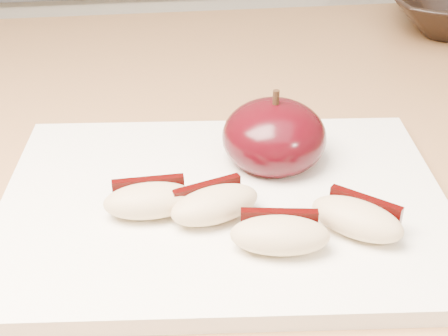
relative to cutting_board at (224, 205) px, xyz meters
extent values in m
cube|color=silver|center=(0.02, 0.84, -0.46)|extent=(2.40, 0.60, 0.90)
cube|color=#9D7344|center=(0.02, 0.14, -0.03)|extent=(1.64, 0.64, 0.04)
cube|color=white|center=(0.00, 0.00, 0.00)|extent=(0.34, 0.26, 0.01)
ellipsoid|color=black|center=(0.04, 0.05, 0.03)|extent=(0.11, 0.11, 0.06)
cylinder|color=black|center=(0.04, 0.05, 0.06)|extent=(0.01, 0.01, 0.01)
ellipsoid|color=tan|center=(-0.05, -0.01, 0.02)|extent=(0.06, 0.03, 0.02)
cube|color=black|center=(-0.05, 0.00, 0.02)|extent=(0.05, 0.01, 0.02)
ellipsoid|color=tan|center=(-0.01, -0.02, 0.02)|extent=(0.07, 0.05, 0.02)
cube|color=black|center=(-0.01, -0.01, 0.02)|extent=(0.05, 0.02, 0.02)
ellipsoid|color=tan|center=(0.03, -0.06, 0.02)|extent=(0.07, 0.04, 0.02)
cube|color=black|center=(0.03, -0.05, 0.02)|extent=(0.05, 0.01, 0.02)
ellipsoid|color=tan|center=(0.08, -0.05, 0.02)|extent=(0.07, 0.06, 0.02)
cube|color=black|center=(0.09, -0.04, 0.02)|extent=(0.04, 0.04, 0.02)
camera|label=1|loc=(-0.05, -0.36, 0.26)|focal=50.00mm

